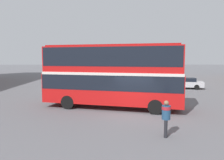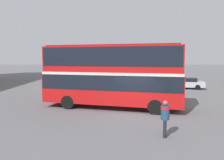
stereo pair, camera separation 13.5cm
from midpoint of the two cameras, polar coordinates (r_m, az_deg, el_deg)
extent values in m
plane|color=slate|center=(14.97, 5.24, -8.89)|extent=(240.00, 240.00, 0.00)
cube|color=red|center=(16.49, -0.24, -2.08)|extent=(10.64, 5.23, 2.20)
cube|color=red|center=(16.34, -0.24, 5.26)|extent=(10.47, 5.11, 2.01)
cube|color=black|center=(16.43, -0.24, -0.36)|extent=(10.55, 5.23, 1.08)
cube|color=black|center=(16.34, -0.24, 6.10)|extent=(10.33, 5.10, 1.37)
cube|color=silver|center=(16.37, -0.24, 1.84)|extent=(10.55, 5.23, 0.20)
cube|color=#A91111|center=(16.37, -0.24, 8.95)|extent=(9.98, 4.82, 0.10)
cylinder|color=black|center=(17.29, 11.45, -5.27)|extent=(1.06, 0.56, 1.02)
cylinder|color=black|center=(15.04, 11.01, -6.90)|extent=(1.06, 0.56, 1.02)
cylinder|color=black|center=(18.71, -8.58, -4.39)|extent=(1.06, 0.56, 1.02)
cylinder|color=black|center=(16.65, -11.68, -5.69)|extent=(1.06, 0.56, 1.02)
cylinder|color=#232328|center=(10.87, 13.50, -12.31)|extent=(0.16, 0.16, 0.85)
cylinder|color=#232328|center=(11.12, 13.52, -11.89)|extent=(0.16, 0.16, 0.85)
cylinder|color=navy|center=(10.79, 13.60, -8.23)|extent=(0.50, 0.50, 0.68)
cylinder|color=#B2232D|center=(10.74, 13.63, -7.11)|extent=(0.53, 0.53, 0.15)
sphere|color=#936B4C|center=(10.69, 13.66, -5.84)|extent=(0.23, 0.23, 0.23)
cube|color=silver|center=(28.70, 18.14, -0.97)|extent=(4.78, 2.68, 0.66)
cube|color=black|center=(28.66, 18.53, 0.13)|extent=(2.63, 2.02, 0.46)
cylinder|color=black|center=(27.85, 15.43, -1.67)|extent=(0.65, 0.35, 0.62)
cylinder|color=black|center=(29.37, 15.25, -1.29)|extent=(0.65, 0.35, 0.62)
cylinder|color=black|center=(28.17, 21.12, -1.76)|extent=(0.65, 0.35, 0.62)
cylinder|color=black|center=(29.67, 20.66, -1.39)|extent=(0.65, 0.35, 0.62)
camera|label=1|loc=(0.07, -90.24, -0.02)|focal=35.00mm
camera|label=2|loc=(0.07, 89.76, 0.02)|focal=35.00mm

